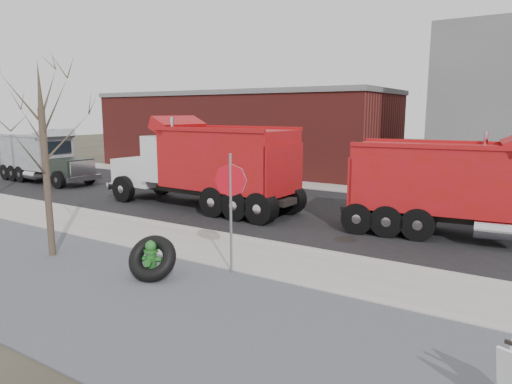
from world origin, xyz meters
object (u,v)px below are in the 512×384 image
Objects in this scene: stop_sign at (231,193)px; dump_truck_red_b at (205,163)px; fire_hydrant at (151,261)px; truck_tire at (152,258)px; dump_truck_grey at (43,155)px; dump_truck_red_a at (464,185)px.

dump_truck_red_b is (-5.35, 5.73, -0.12)m from stop_sign.
fire_hydrant is 2.46m from stop_sign.
dump_truck_red_b is at bearing 119.67° from truck_tire.
dump_truck_grey reaches higher than fire_hydrant.
dump_truck_red_b is at bearing 177.69° from dump_truck_red_a.
dump_truck_red_b is (-4.00, 7.02, 1.37)m from truck_tire.
truck_tire is at bearing 122.18° from dump_truck_red_b.
dump_truck_red_a reaches higher than fire_hydrant.
dump_truck_grey is (-21.64, -0.03, -0.16)m from dump_truck_red_a.
dump_truck_grey is at bearing 173.35° from dump_truck_red_a.
dump_truck_red_a reaches higher than dump_truck_grey.
dump_truck_red_a is 1.25× the size of dump_truck_grey.
dump_truck_grey is at bearing 131.87° from fire_hydrant.
fire_hydrant is at bearing -132.01° from stop_sign.
dump_truck_red_b reaches higher than truck_tire.
fire_hydrant is 0.32× the size of stop_sign.
truck_tire is (0.06, -0.02, 0.08)m from fire_hydrant.
truck_tire is at bearing -22.81° from dump_truck_grey.
dump_truck_red_a reaches higher than stop_sign.
dump_truck_red_a is at bearing 54.45° from truck_tire.
fire_hydrant is 0.11× the size of dump_truck_red_a.
dump_truck_red_b is (-3.93, 6.99, 1.45)m from fire_hydrant.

